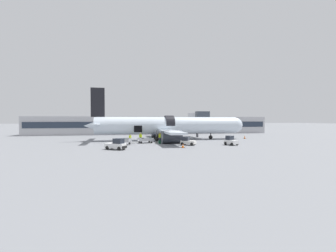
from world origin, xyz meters
name	(u,v)px	position (x,y,z in m)	size (l,w,h in m)	color
ground_plane	(175,143)	(0.00, 0.00, 0.00)	(500.00, 500.00, 0.00)	slate
terminal_strip	(152,125)	(0.00, 33.86, 2.75)	(76.06, 14.02, 5.50)	#B2B2B7
jet_bridge_stub	(198,118)	(9.13, 12.79, 5.02)	(3.21, 8.94, 6.57)	#4C4C51
airplane	(167,126)	(-0.18, 7.35, 3.11)	(36.08, 28.49, 11.27)	silver
baggage_tug_lead	(116,145)	(-10.91, -7.22, 0.72)	(3.38, 2.87, 1.71)	white
baggage_tug_mid	(231,141)	(9.00, -5.06, 0.68)	(2.29, 2.62, 1.66)	white
baggage_tug_rear	(188,142)	(1.43, -3.50, 0.63)	(2.99, 2.73, 1.46)	silver
baggage_cart_loading	(146,141)	(-5.46, 1.70, 0.47)	(3.90, 2.36, 1.01)	#B7BABF
baggage_cart_queued	(123,142)	(-9.84, -0.90, 0.59)	(3.95, 2.80, 1.16)	#999BA0
ground_crew_loader_a	(141,137)	(-6.32, 4.52, 0.96)	(0.63, 0.47, 1.82)	#1E2338
ground_crew_loader_b	(130,138)	(-8.47, 4.36, 0.83)	(0.54, 0.48, 1.58)	#1E2338
ground_crew_driver	(160,137)	(-2.27, 4.37, 0.98)	(0.65, 0.48, 1.86)	black
ground_crew_supervisor	(160,137)	(-2.47, 3.03, 0.97)	(0.59, 0.59, 1.84)	#1E2338
suitcase_on_tarmac_upright	(160,142)	(-3.10, -0.25, 0.31)	(0.45, 0.39, 0.73)	#14472D
safety_cone_nose	(245,137)	(18.61, 6.69, 0.34)	(0.60, 0.60, 0.71)	black
safety_cone_engine_left	(183,146)	(-0.44, -7.11, 0.33)	(0.63, 0.63, 0.70)	black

